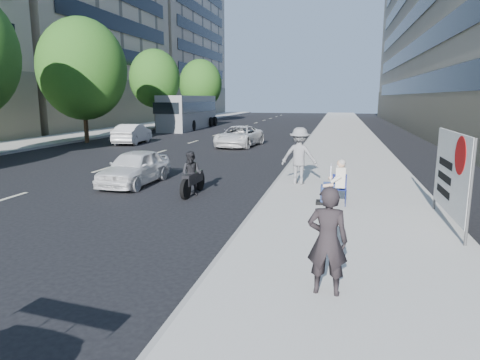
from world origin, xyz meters
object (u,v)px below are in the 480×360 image
(white_sedan_mid, at_px, (132,134))
(motorcycle, at_px, (192,176))
(seated_protester, at_px, (335,179))
(bus, at_px, (189,112))
(protest_banner, at_px, (451,173))
(white_sedan_near, at_px, (135,167))
(pedestrian_woman, at_px, (327,241))
(jogger, at_px, (299,156))
(white_sedan_far, at_px, (239,136))

(white_sedan_mid, bearing_deg, motorcycle, 116.81)
(seated_protester, distance_m, bus, 33.01)
(seated_protester, height_order, protest_banner, protest_banner)
(white_sedan_near, bearing_deg, bus, 106.82)
(seated_protester, xyz_separation_m, white_sedan_mid, (-13.72, 14.92, -0.19))
(pedestrian_woman, bearing_deg, motorcycle, -53.36)
(pedestrian_woman, xyz_separation_m, white_sedan_mid, (-13.64, 20.64, -0.31))
(seated_protester, xyz_separation_m, white_sedan_near, (-7.15, 2.08, -0.25))
(jogger, height_order, bus, bus)
(seated_protester, bearing_deg, pedestrian_woman, -90.76)
(motorcycle, bearing_deg, jogger, 33.16)
(white_sedan_far, distance_m, bus, 16.97)
(seated_protester, relative_size, pedestrian_woman, 0.77)
(protest_banner, bearing_deg, white_sedan_near, 160.42)
(motorcycle, bearing_deg, white_sedan_far, 100.13)
(seated_protester, distance_m, white_sedan_mid, 20.27)
(jogger, bearing_deg, white_sedan_mid, -36.47)
(seated_protester, height_order, bus, bus)
(jogger, bearing_deg, seated_protester, 122.24)
(motorcycle, bearing_deg, white_sedan_near, 158.86)
(seated_protester, relative_size, white_sedan_mid, 0.32)
(pedestrian_woman, xyz_separation_m, motorcycle, (-4.47, 6.61, -0.36))
(seated_protester, relative_size, white_sedan_far, 0.28)
(jogger, distance_m, white_sedan_mid, 17.41)
(motorcycle, bearing_deg, white_sedan_mid, 126.53)
(motorcycle, bearing_deg, pedestrian_woman, -52.60)
(motorcycle, distance_m, bus, 30.41)
(white_sedan_near, bearing_deg, motorcycle, -23.21)
(white_sedan_near, height_order, white_sedan_mid, white_sedan_mid)
(protest_banner, relative_size, white_sedan_far, 0.65)
(protest_banner, height_order, white_sedan_far, protest_banner)
(seated_protester, height_order, jogger, jogger)
(jogger, distance_m, bus, 29.96)
(motorcycle, xyz_separation_m, bus, (-10.24, 28.61, 1.00))
(seated_protester, bearing_deg, white_sedan_far, 112.64)
(motorcycle, relative_size, bus, 0.17)
(protest_banner, bearing_deg, motorcycle, 162.29)
(jogger, relative_size, white_sedan_mid, 0.48)
(seated_protester, height_order, white_sedan_near, seated_protester)
(pedestrian_woman, height_order, bus, bus)
(white_sedan_mid, height_order, white_sedan_far, white_sedan_mid)
(white_sedan_near, xyz_separation_m, motorcycle, (2.61, -1.19, 0.01))
(seated_protester, height_order, white_sedan_mid, seated_protester)
(pedestrian_woman, xyz_separation_m, protest_banner, (2.70, 4.32, 0.41))
(jogger, bearing_deg, bus, -55.37)
(bus, bearing_deg, seated_protester, -65.45)
(seated_protester, distance_m, protest_banner, 3.02)
(jogger, relative_size, white_sedan_near, 0.53)
(white_sedan_far, relative_size, motorcycle, 2.31)
(pedestrian_woman, relative_size, white_sedan_near, 0.46)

